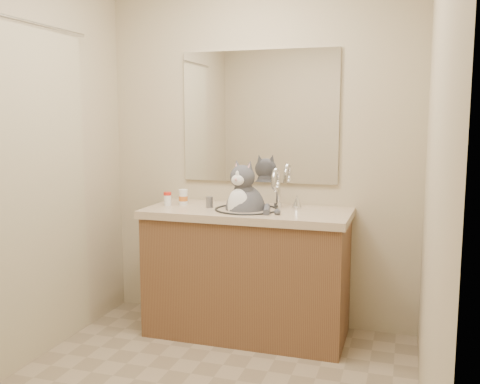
{
  "coord_description": "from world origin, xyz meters",
  "views": [
    {
      "loc": [
        0.99,
        -2.34,
        1.45
      ],
      "look_at": [
        0.05,
        0.65,
        1.01
      ],
      "focal_mm": 40.0,
      "sensor_mm": 36.0,
      "label": 1
    }
  ],
  "objects_px": {
    "pill_bottle_redcap": "(168,199)",
    "pill_bottle_orange": "(183,197)",
    "grey_canister": "(209,202)",
    "cat": "(245,207)"
  },
  "relations": [
    {
      "from": "pill_bottle_redcap",
      "to": "pill_bottle_orange",
      "type": "distance_m",
      "value": 0.11
    },
    {
      "from": "pill_bottle_redcap",
      "to": "pill_bottle_orange",
      "type": "height_order",
      "value": "pill_bottle_orange"
    },
    {
      "from": "pill_bottle_redcap",
      "to": "grey_canister",
      "type": "height_order",
      "value": "pill_bottle_redcap"
    },
    {
      "from": "cat",
      "to": "grey_canister",
      "type": "height_order",
      "value": "cat"
    },
    {
      "from": "pill_bottle_orange",
      "to": "grey_canister",
      "type": "bearing_deg",
      "value": -16.16
    },
    {
      "from": "pill_bottle_redcap",
      "to": "pill_bottle_orange",
      "type": "relative_size",
      "value": 0.86
    },
    {
      "from": "pill_bottle_redcap",
      "to": "pill_bottle_orange",
      "type": "xyz_separation_m",
      "value": [
        0.09,
        0.06,
        0.0
      ]
    },
    {
      "from": "pill_bottle_redcap",
      "to": "cat",
      "type": "bearing_deg",
      "value": 0.76
    },
    {
      "from": "cat",
      "to": "pill_bottle_redcap",
      "type": "distance_m",
      "value": 0.55
    },
    {
      "from": "pill_bottle_orange",
      "to": "grey_canister",
      "type": "height_order",
      "value": "pill_bottle_orange"
    }
  ]
}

